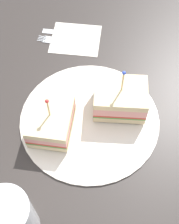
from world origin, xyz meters
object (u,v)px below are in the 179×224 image
(napkin, at_px, (76,39))
(fork, at_px, (58,41))
(plate, at_px, (90,118))
(drink_glass, at_px, (11,220))
(sandwich_half_back, at_px, (51,121))
(knife, at_px, (63,32))
(sandwich_half_front, at_px, (120,98))

(napkin, bearing_deg, fork, 24.69)
(plate, height_order, drink_glass, drink_glass)
(sandwich_half_back, distance_m, fork, 0.25)
(napkin, xyz_separation_m, knife, (0.03, -0.01, 0.00))
(drink_glass, relative_size, napkin, 0.90)
(sandwich_half_back, height_order, knife, sandwich_half_back)
(sandwich_half_front, relative_size, fork, 0.85)
(sandwich_half_back, bearing_deg, plate, -148.29)
(drink_glass, xyz_separation_m, fork, (0.06, -0.43, -0.04))
(plate, relative_size, knife, 2.37)
(drink_glass, xyz_separation_m, napkin, (0.02, -0.45, -0.05))
(plate, relative_size, sandwich_half_back, 2.68)
(sandwich_half_front, distance_m, sandwich_half_back, 0.14)
(sandwich_half_front, height_order, napkin, sandwich_half_front)
(drink_glass, distance_m, fork, 0.44)
(plate, relative_size, drink_glass, 2.65)
(drink_glass, bearing_deg, sandwich_half_back, -90.72)
(plate, height_order, sandwich_half_back, sandwich_half_back)
(plate, bearing_deg, drink_glass, 73.67)
(sandwich_half_front, bearing_deg, fork, -41.24)
(sandwich_half_back, bearing_deg, napkin, -85.17)
(sandwich_half_front, relative_size, sandwich_half_back, 1.09)
(fork, bearing_deg, plate, 122.66)
(sandwich_half_front, bearing_deg, napkin, -51.36)
(plate, height_order, napkin, plate)
(fork, bearing_deg, sandwich_half_back, 104.36)
(sandwich_half_back, bearing_deg, fork, -75.64)
(sandwich_half_front, xyz_separation_m, napkin, (0.14, -0.18, -0.04))
(fork, bearing_deg, knife, -97.87)
(drink_glass, bearing_deg, napkin, -87.54)
(sandwich_half_back, relative_size, fork, 0.78)
(sandwich_half_front, relative_size, napkin, 0.97)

